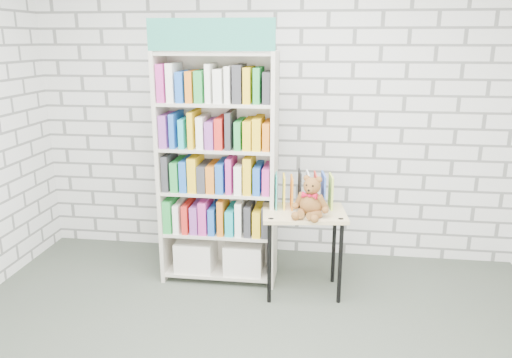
# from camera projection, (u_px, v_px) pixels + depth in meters

# --- Properties ---
(room_shell) EXTENTS (4.52, 4.02, 2.81)m
(room_shell) POSITION_uv_depth(u_px,v_px,m) (237.00, 88.00, 2.60)
(room_shell) COLOR silver
(room_shell) RESTS_ON ground
(bookshelf) EXTENTS (0.97, 0.38, 2.18)m
(bookshelf) POSITION_uv_depth(u_px,v_px,m) (219.00, 168.00, 4.16)
(bookshelf) COLOR beige
(bookshelf) RESTS_ON ground
(display_table) EXTENTS (0.71, 0.53, 0.71)m
(display_table) POSITION_uv_depth(u_px,v_px,m) (304.00, 223.00, 4.00)
(display_table) COLOR #CDB67B
(display_table) RESTS_ON ground
(table_books) EXTENTS (0.48, 0.26, 0.27)m
(table_books) POSITION_uv_depth(u_px,v_px,m) (303.00, 191.00, 4.04)
(table_books) COLOR teal
(table_books) RESTS_ON display_table
(teddy_bear) EXTENTS (0.29, 0.28, 0.32)m
(teddy_bear) POSITION_uv_depth(u_px,v_px,m) (311.00, 200.00, 3.84)
(teddy_bear) COLOR brown
(teddy_bear) RESTS_ON display_table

